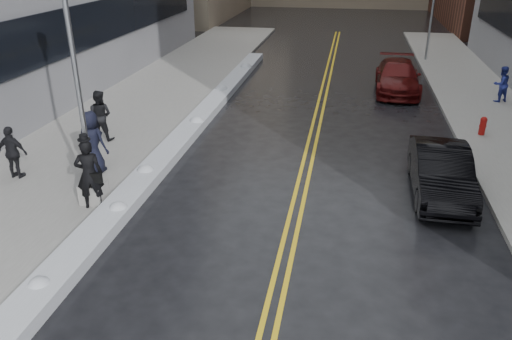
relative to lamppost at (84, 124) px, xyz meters
The scene contains 16 objects.
ground 4.62m from the lamppost, 31.22° to the right, with size 160.00×160.00×0.00m, color black.
sidewalk_west 8.72m from the lamppost, 107.03° to the left, with size 5.50×50.00×0.15m, color gray.
sidewalk_east 15.71m from the lamppost, 31.03° to the left, with size 4.00×50.00×0.15m, color gray.
lane_line_left 10.12m from the lamppost, 54.77° to the left, with size 0.12×50.00×0.01m, color gold.
lane_line_right 10.29m from the lamppost, 53.36° to the left, with size 0.12×50.00×0.01m, color gold.
snow_ridge 6.50m from the lamppost, 81.94° to the left, with size 0.90×30.00×0.34m, color silver.
lamppost is the anchor object (origin of this frame).
fire_hydrant 14.81m from the lamppost, 33.04° to the left, with size 0.26×0.26×0.73m.
traffic_signal 24.98m from the lamppost, 61.79° to the left, with size 0.16×0.20×6.00m.
pedestrian_fedora 1.40m from the lamppost, 69.63° to the right, with size 0.74×0.49×2.03m, color black.
pedestrian_b 5.38m from the lamppost, 113.78° to the left, with size 0.94×0.73×1.93m, color black.
pedestrian_c 2.58m from the lamppost, 116.22° to the left, with size 1.01×0.66×2.07m, color black.
pedestrian_d 3.74m from the lamppost, 161.30° to the left, with size 1.01×0.42×1.72m, color black.
pedestrian_east 19.16m from the lamppost, 42.56° to the left, with size 0.81×0.63×1.67m, color navy.
car_black 10.45m from the lamppost, 14.96° to the left, with size 1.57×4.51×1.48m, color black.
car_maroon 17.32m from the lamppost, 56.65° to the left, with size 2.16×5.30×1.54m, color #470B0B.
Camera 1 is at (3.68, -9.75, 7.03)m, focal length 35.00 mm.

